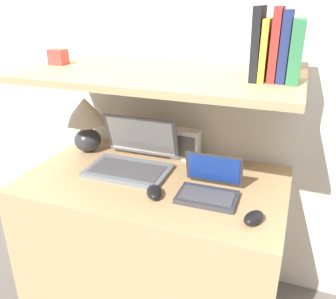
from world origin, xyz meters
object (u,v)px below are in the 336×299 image
object	(u,v)px
laptop_large	(132,159)
router_box	(186,145)
laptop_small	(209,188)
computer_mouse	(154,192)
book_yellow	(266,50)
book_red	(276,44)
book_black	(258,44)
second_mouse	(254,218)
table_lamp	(86,119)
book_navy	(285,46)
book_green	(297,51)
shelf_gadget	(58,57)

from	to	relation	value
laptop_large	router_box	bearing A→B (deg)	43.17
laptop_small	computer_mouse	xyz separation A→B (m)	(-0.20, -0.08, -0.02)
laptop_small	book_yellow	xyz separation A→B (m)	(0.15, 0.13, 0.53)
book_red	book_black	xyz separation A→B (m)	(-0.06, -0.00, 0.00)
book_yellow	book_black	size ratio (longest dim) A/B	0.84
computer_mouse	second_mouse	xyz separation A→B (m)	(0.40, -0.04, 0.00)
table_lamp	laptop_large	world-z (taller)	table_lamp
book_black	computer_mouse	bearing A→B (deg)	-146.51
computer_mouse	book_navy	size ratio (longest dim) A/B	0.49
table_lamp	book_green	bearing A→B (deg)	-5.64
book_black	book_red	bearing A→B (deg)	0.00
second_mouse	shelf_gadget	world-z (taller)	shelf_gadget
laptop_large	second_mouse	size ratio (longest dim) A/B	3.41
computer_mouse	router_box	world-z (taller)	router_box
table_lamp	computer_mouse	bearing A→B (deg)	-31.72
book_black	second_mouse	bearing A→B (deg)	-73.71
second_mouse	laptop_large	bearing A→B (deg)	157.51
table_lamp	book_navy	size ratio (longest dim) A/B	1.16
laptop_large	book_green	xyz separation A→B (m)	(0.65, 0.01, 0.52)
laptop_large	computer_mouse	world-z (taller)	laptop_large
table_lamp	book_green	xyz separation A→B (m)	(0.96, -0.09, 0.39)
computer_mouse	book_black	size ratio (longest dim) A/B	0.46
second_mouse	book_green	world-z (taller)	book_green
book_yellow	shelf_gadget	bearing A→B (deg)	180.00
router_box	book_black	distance (m)	0.62
book_black	book_yellow	bearing A→B (deg)	0.00
computer_mouse	shelf_gadget	bearing A→B (deg)	158.69
laptop_small	table_lamp	bearing A→B (deg)	162.33
second_mouse	computer_mouse	bearing A→B (deg)	173.95
router_box	book_red	size ratio (longest dim) A/B	0.60
book_navy	computer_mouse	bearing A→B (deg)	-152.90
laptop_small	book_red	bearing A→B (deg)	35.51
router_box	book_green	bearing A→B (deg)	-21.10
book_navy	router_box	bearing A→B (deg)	157.06
laptop_large	book_yellow	distance (m)	0.75
laptop_large	router_box	xyz separation A→B (m)	(0.20, 0.19, 0.03)
book_navy	book_yellow	distance (m)	0.07
shelf_gadget	router_box	bearing A→B (deg)	17.51
computer_mouse	book_black	world-z (taller)	book_black
second_mouse	book_yellow	xyz separation A→B (m)	(-0.05, 0.26, 0.54)
laptop_small	book_green	world-z (taller)	book_green
computer_mouse	second_mouse	bearing A→B (deg)	-6.05
laptop_large	book_black	size ratio (longest dim) A/B	1.46
router_box	book_red	xyz separation A→B (m)	(0.38, -0.17, 0.51)
table_lamp	book_black	bearing A→B (deg)	-6.56
laptop_large	book_green	world-z (taller)	book_green
second_mouse	shelf_gadget	distance (m)	1.09
laptop_large	book_yellow	world-z (taller)	book_yellow
computer_mouse	book_red	xyz separation A→B (m)	(0.39, 0.21, 0.56)
second_mouse	laptop_small	bearing A→B (deg)	146.87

